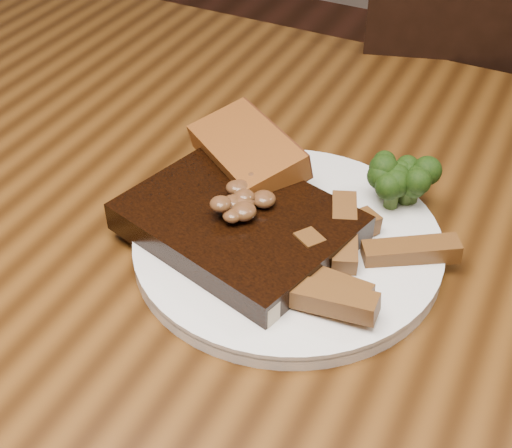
% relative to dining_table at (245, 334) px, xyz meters
% --- Properties ---
extents(dining_table, '(1.60, 0.90, 0.75)m').
position_rel_dining_table_xyz_m(dining_table, '(0.00, 0.00, 0.00)').
color(dining_table, '#532F10').
rests_on(dining_table, ground).
extents(chair_far, '(0.51, 0.51, 0.86)m').
position_rel_dining_table_xyz_m(chair_far, '(0.11, 0.60, -0.19)').
color(chair_far, black).
rests_on(chair_far, ground).
extents(plate, '(0.27, 0.27, 0.01)m').
position_rel_dining_table_xyz_m(plate, '(0.03, 0.03, 0.10)').
color(plate, white).
rests_on(plate, dining_table).
extents(steak, '(0.22, 0.19, 0.03)m').
position_rel_dining_table_xyz_m(steak, '(-0.01, 0.02, 0.12)').
color(steak, black).
rests_on(steak, plate).
extents(steak_bone, '(0.15, 0.05, 0.02)m').
position_rel_dining_table_xyz_m(steak_bone, '(-0.01, -0.05, 0.11)').
color(steak_bone, '#C2B396').
rests_on(steak_bone, plate).
extents(mushroom_pile, '(0.06, 0.06, 0.03)m').
position_rel_dining_table_xyz_m(mushroom_pile, '(-0.01, 0.03, 0.15)').
color(mushroom_pile, brown).
rests_on(mushroom_pile, steak).
extents(garlic_bread, '(0.13, 0.12, 0.03)m').
position_rel_dining_table_xyz_m(garlic_bread, '(-0.04, 0.09, 0.12)').
color(garlic_bread, brown).
rests_on(garlic_bread, plate).
extents(potato_wedges, '(0.11, 0.11, 0.02)m').
position_rel_dining_table_xyz_m(potato_wedges, '(0.09, 0.02, 0.12)').
color(potato_wedges, brown).
rests_on(potato_wedges, plate).
extents(broccoli_cluster, '(0.07, 0.07, 0.04)m').
position_rel_dining_table_xyz_m(broccoli_cluster, '(0.08, 0.11, 0.12)').
color(broccoli_cluster, '#20360C').
rests_on(broccoli_cluster, plate).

